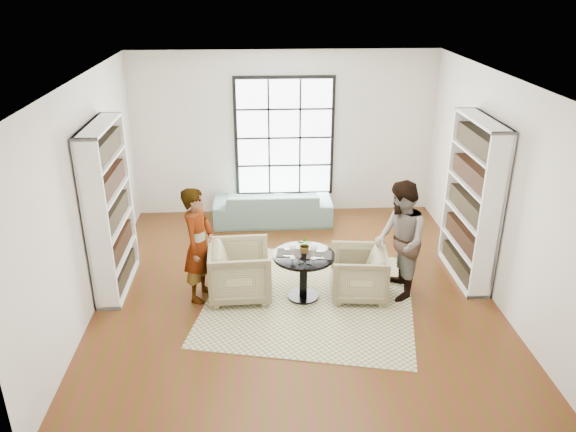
{
  "coord_description": "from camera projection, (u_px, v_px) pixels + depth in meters",
  "views": [
    {
      "loc": [
        -0.5,
        -6.98,
        4.19
      ],
      "look_at": [
        -0.08,
        0.4,
        0.99
      ],
      "focal_mm": 35.0,
      "sensor_mm": 36.0,
      "label": 1
    }
  ],
  "objects": [
    {
      "name": "cutlery_right",
      "position": [
        319.0,
        254.0,
        7.61
      ],
      "size": [
        0.17,
        0.24,
        0.01
      ],
      "primitive_type": null,
      "rotation": [
        0.0,
        0.0,
        -0.14
      ],
      "color": "silver",
      "rests_on": "placemat_right"
    },
    {
      "name": "wine_glass_left",
      "position": [
        293.0,
        248.0,
        7.48
      ],
      "size": [
        0.09,
        0.09,
        0.2
      ],
      "color": "silver",
      "rests_on": "pedestal_table"
    },
    {
      "name": "rug",
      "position": [
        310.0,
        298.0,
        7.89
      ],
      "size": [
        3.35,
        3.35,
        0.01
      ],
      "primitive_type": "cube",
      "rotation": [
        0.0,
        0.0,
        -0.21
      ],
      "color": "beige",
      "rests_on": "ground"
    },
    {
      "name": "wine_glass_right",
      "position": [
        314.0,
        249.0,
        7.46
      ],
      "size": [
        0.1,
        0.1,
        0.21
      ],
      "color": "silver",
      "rests_on": "pedestal_table"
    },
    {
      "name": "armchair_left",
      "position": [
        240.0,
        271.0,
        7.8
      ],
      "size": [
        0.9,
        0.87,
        0.78
      ],
      "primitive_type": "imported",
      "rotation": [
        0.0,
        0.0,
        1.62
      ],
      "color": "#B7B383",
      "rests_on": "ground"
    },
    {
      "name": "sofa",
      "position": [
        273.0,
        206.0,
        10.2
      ],
      "size": [
        2.13,
        0.84,
        0.62
      ],
      "primitive_type": "imported",
      "rotation": [
        0.0,
        0.0,
        3.14
      ],
      "color": "slate",
      "rests_on": "ground"
    },
    {
      "name": "cutlery_left",
      "position": [
        289.0,
        253.0,
        7.66
      ],
      "size": [
        0.17,
        0.24,
        0.01
      ],
      "primitive_type": null,
      "rotation": [
        0.0,
        0.0,
        -0.14
      ],
      "color": "silver",
      "rests_on": "placemat_left"
    },
    {
      "name": "person_left",
      "position": [
        199.0,
        245.0,
        7.61
      ],
      "size": [
        0.56,
        0.69,
        1.63
      ],
      "primitive_type": "imported",
      "rotation": [
        0.0,
        0.0,
        1.26
      ],
      "color": "gray",
      "rests_on": "ground"
    },
    {
      "name": "room_shell",
      "position": [
        293.0,
        195.0,
        8.09
      ],
      "size": [
        6.0,
        6.01,
        6.0
      ],
      "color": "silver",
      "rests_on": "ground"
    },
    {
      "name": "armchair_right",
      "position": [
        358.0,
        274.0,
        7.82
      ],
      "size": [
        0.85,
        0.83,
        0.7
      ],
      "primitive_type": "imported",
      "rotation": [
        0.0,
        0.0,
        -1.67
      ],
      "color": "tan",
      "rests_on": "ground"
    },
    {
      "name": "ground",
      "position": [
        295.0,
        290.0,
        8.09
      ],
      "size": [
        6.0,
        6.0,
        0.0
      ],
      "primitive_type": "plane",
      "color": "#582814"
    },
    {
      "name": "pedestal_table",
      "position": [
        304.0,
        266.0,
        7.71
      ],
      "size": [
        0.85,
        0.85,
        0.68
      ],
      "rotation": [
        0.0,
        0.0,
        -0.14
      ],
      "color": "black",
      "rests_on": "ground"
    },
    {
      "name": "placemat_left",
      "position": [
        289.0,
        253.0,
        7.67
      ],
      "size": [
        0.37,
        0.3,
        0.01
      ],
      "primitive_type": "cube",
      "rotation": [
        0.0,
        0.0,
        -0.14
      ],
      "color": "black",
      "rests_on": "pedestal_table"
    },
    {
      "name": "placemat_right",
      "position": [
        319.0,
        255.0,
        7.62
      ],
      "size": [
        0.37,
        0.3,
        0.01
      ],
      "primitive_type": "cube",
      "rotation": [
        0.0,
        0.0,
        -0.14
      ],
      "color": "black",
      "rests_on": "pedestal_table"
    },
    {
      "name": "flower_centerpiece",
      "position": [
        305.0,
        245.0,
        7.65
      ],
      "size": [
        0.25,
        0.23,
        0.23
      ],
      "primitive_type": "imported",
      "rotation": [
        0.0,
        0.0,
        -0.25
      ],
      "color": "gray",
      "rests_on": "pedestal_table"
    },
    {
      "name": "person_right",
      "position": [
        400.0,
        241.0,
        7.65
      ],
      "size": [
        0.65,
        0.83,
        1.68
      ],
      "primitive_type": "imported",
      "rotation": [
        0.0,
        0.0,
        -1.56
      ],
      "color": "gray",
      "rests_on": "ground"
    }
  ]
}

